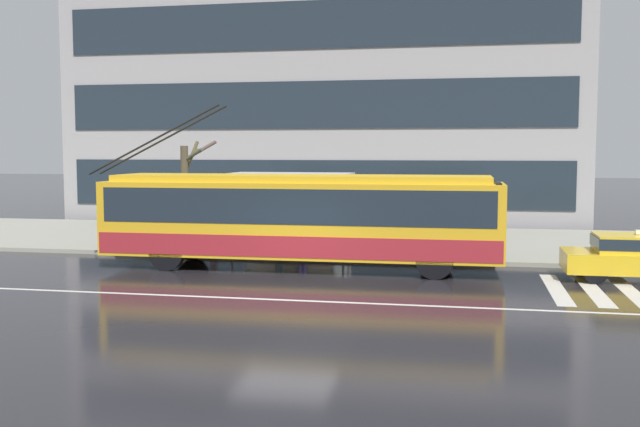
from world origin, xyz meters
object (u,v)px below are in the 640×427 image
(pedestrian_approaching_curb, at_px, (305,203))
(street_tree_bare, at_px, (187,185))
(bus_shelter, at_px, (293,191))
(pedestrian_at_shelter, at_px, (280,219))
(pedestrian_walking_past, at_px, (445,206))
(pedestrian_waiting_by_pole, at_px, (215,203))
(trolleybus, at_px, (301,217))

(pedestrian_approaching_curb, height_order, street_tree_bare, street_tree_bare)
(bus_shelter, relative_size, pedestrian_at_shelter, 2.45)
(pedestrian_walking_past, bearing_deg, bus_shelter, 179.14)
(pedestrian_walking_past, distance_m, pedestrian_waiting_by_pole, 8.16)
(pedestrian_waiting_by_pole, relative_size, street_tree_bare, 0.52)
(trolleybus, distance_m, pedestrian_at_shelter, 3.83)
(pedestrian_approaching_curb, height_order, pedestrian_waiting_by_pole, pedestrian_approaching_curb)
(trolleybus, height_order, street_tree_bare, trolleybus)
(pedestrian_at_shelter, distance_m, street_tree_bare, 4.50)
(pedestrian_at_shelter, relative_size, pedestrian_walking_past, 0.88)
(trolleybus, bearing_deg, pedestrian_at_shelter, 113.95)
(trolleybus, xyz_separation_m, pedestrian_waiting_by_pole, (-3.97, 3.60, 0.11))
(pedestrian_at_shelter, bearing_deg, street_tree_bare, 158.24)
(bus_shelter, height_order, pedestrian_at_shelter, bus_shelter)
(pedestrian_at_shelter, height_order, pedestrian_waiting_by_pole, pedestrian_waiting_by_pole)
(bus_shelter, xyz_separation_m, pedestrian_walking_past, (5.27, -0.08, -0.44))
(pedestrian_walking_past, xyz_separation_m, pedestrian_waiting_by_pole, (-8.16, 0.08, -0.02))
(bus_shelter, relative_size, pedestrian_walking_past, 2.15)
(bus_shelter, relative_size, pedestrian_waiting_by_pole, 2.14)
(trolleybus, relative_size, pedestrian_waiting_by_pole, 6.45)
(trolleybus, bearing_deg, pedestrian_walking_past, 40.03)
(pedestrian_at_shelter, bearing_deg, trolleybus, -66.05)
(pedestrian_at_shelter, distance_m, pedestrian_approaching_curb, 1.17)
(bus_shelter, distance_m, pedestrian_approaching_curb, 0.73)
(pedestrian_approaching_curb, bearing_deg, pedestrian_waiting_by_pole, 173.29)
(pedestrian_waiting_by_pole, bearing_deg, pedestrian_approaching_curb, -6.71)
(bus_shelter, distance_m, street_tree_bare, 4.77)
(pedestrian_at_shelter, distance_m, pedestrian_walking_past, 5.75)
(trolleybus, distance_m, pedestrian_approaching_curb, 3.26)
(pedestrian_approaching_curb, distance_m, pedestrian_walking_past, 4.78)
(trolleybus, height_order, pedestrian_approaching_curb, trolleybus)
(pedestrian_approaching_curb, bearing_deg, bus_shelter, 141.96)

